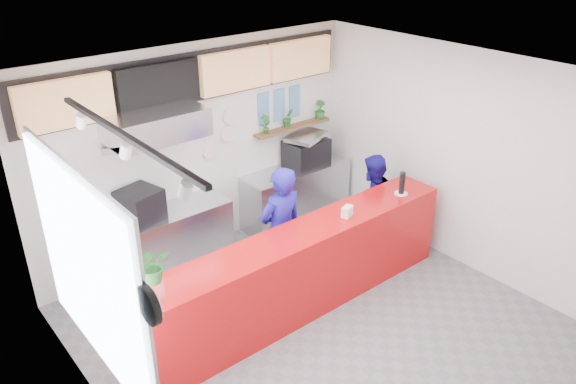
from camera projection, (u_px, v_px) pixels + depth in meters
floor at (319, 325)px, 6.77m from camera, size 5.00×5.00×0.00m
ceiling at (326, 81)px, 5.44m from camera, size 5.00×5.00×0.00m
wall_back at (200, 150)px, 7.83m from camera, size 5.00×0.00×5.00m
wall_left at (101, 308)px, 4.68m from camera, size 0.00×5.00×5.00m
wall_right at (459, 159)px, 7.53m from camera, size 0.00×5.00×5.00m
service_counter at (297, 273)px, 6.80m from camera, size 4.50×0.60×1.10m
cream_band at (195, 72)px, 7.34m from camera, size 5.00×0.02×0.80m
prep_bench at (167, 242)px, 7.63m from camera, size 1.80×0.60×0.90m
panini_oven at (140, 206)px, 7.16m from camera, size 0.58×0.58×0.43m
extraction_hood at (156, 125)px, 6.84m from camera, size 1.20×0.70×0.35m
hood_lip at (157, 140)px, 6.93m from camera, size 1.20×0.69×0.31m
right_bench at (296, 194)px, 8.95m from camera, size 1.80×0.60×0.90m
espresso_machine at (306, 153)px, 8.77m from camera, size 0.67×0.48×0.42m
espresso_tray at (307, 136)px, 8.66m from camera, size 0.78×0.65×0.06m
herb_shelf at (293, 127)px, 8.68m from camera, size 1.40×0.18×0.04m
menu_board_far_left at (66, 104)px, 6.28m from camera, size 1.10×0.10×0.55m
menu_board_mid_left at (159, 86)px, 6.95m from camera, size 1.10×0.10×0.55m
menu_board_mid_right at (236, 71)px, 7.61m from camera, size 1.10×0.10×0.55m
menu_board_far_right at (301, 58)px, 8.27m from camera, size 1.10×0.10×0.55m
soffit at (197, 76)px, 7.34m from camera, size 4.80×0.04×0.65m
window_pane at (87, 271)px, 4.81m from camera, size 0.04×2.20×1.90m
window_frame at (89, 271)px, 4.82m from camera, size 0.03×2.30×2.00m
wall_clock_rim at (149, 305)px, 3.83m from camera, size 0.05×0.30×0.30m
wall_clock_face at (153, 303)px, 3.85m from camera, size 0.02×0.26×0.26m
track_rail at (124, 135)px, 4.27m from camera, size 0.05×2.40×0.04m
dec_plate_a at (210, 131)px, 7.79m from camera, size 0.24×0.03×0.24m
dec_plate_b at (228, 133)px, 8.00m from camera, size 0.24×0.03×0.24m
dec_plate_c at (211, 151)px, 7.92m from camera, size 0.24×0.03×0.24m
dec_plate_d at (230, 116)px, 7.92m from camera, size 0.24×0.03×0.24m
photo_frame_a at (263, 101)px, 8.22m from camera, size 0.20×0.02×0.25m
photo_frame_b at (279, 97)px, 8.40m from camera, size 0.20×0.02×0.25m
photo_frame_c at (294, 93)px, 8.57m from camera, size 0.20×0.02×0.25m
photo_frame_d at (264, 117)px, 8.34m from camera, size 0.20×0.02×0.25m
photo_frame_e at (279, 113)px, 8.51m from camera, size 0.20×0.02×0.25m
photo_frame_f at (294, 109)px, 8.68m from camera, size 0.20×0.02×0.25m
staff_center at (281, 231)px, 7.05m from camera, size 0.65×0.44×1.75m
staff_right at (371, 203)px, 8.05m from camera, size 0.88×0.81×1.46m
herb_a at (266, 124)px, 8.30m from camera, size 0.16×0.12×0.30m
herb_b at (288, 118)px, 8.54m from camera, size 0.19×0.17×0.31m
herb_d at (320, 110)px, 8.93m from camera, size 0.21×0.20×0.30m
glass_vase at (156, 291)px, 5.39m from camera, size 0.20×0.20×0.20m
basil_vase at (153, 265)px, 5.26m from camera, size 0.36×0.33×0.35m
napkin_holder at (347, 212)px, 6.91m from camera, size 0.17×0.14×0.13m
white_plate at (401, 193)px, 7.49m from camera, size 0.20×0.20×0.01m
pepper_mill at (402, 183)px, 7.42m from camera, size 0.09×0.09×0.30m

